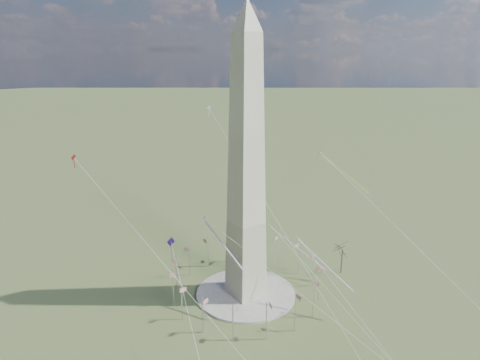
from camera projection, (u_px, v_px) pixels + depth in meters
ground at (246, 294)px, 156.07m from camera, size 2000.00×2000.00×0.00m
plaza at (246, 293)px, 155.95m from camera, size 36.00×36.00×0.80m
washington_monument at (246, 168)px, 142.04m from camera, size 15.56×15.56×100.00m
flagpole_ring at (246, 277)px, 153.94m from camera, size 54.40×54.40×13.00m
tree_near at (343, 248)px, 168.07m from camera, size 8.65×8.65×15.13m
kite_delta_black at (323, 154)px, 165.70m from camera, size 16.71×20.91×18.16m
kite_diamond_purple at (171, 244)px, 140.19m from camera, size 1.59×2.87×8.92m
kite_streamer_left at (316, 255)px, 143.30m from camera, size 8.28×21.11×15.02m
kite_streamer_mid at (219, 238)px, 143.65m from camera, size 4.95×22.25×15.35m
kite_streamer_right at (288, 240)px, 166.27m from camera, size 13.77×21.08×16.43m
kite_small_red at (74, 158)px, 142.06m from camera, size 1.22×2.00×4.81m
kite_small_white at (209, 109)px, 172.66m from camera, size 1.44×1.52×4.27m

